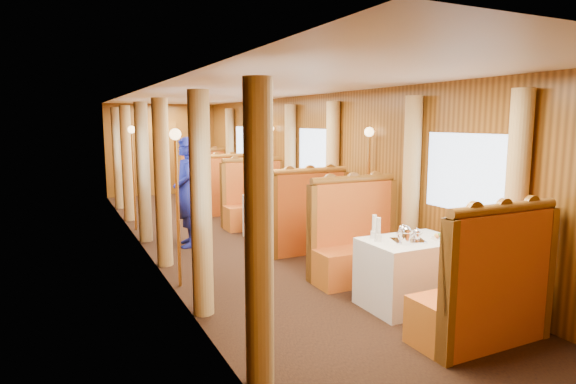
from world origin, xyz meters
TOP-DOWN VIEW (x-y plane):
  - floor at (0.00, 0.00)m, footprint 3.00×12.00m
  - ceiling at (0.00, 0.00)m, footprint 3.00×12.00m
  - wall_far at (0.00, 6.00)m, footprint 3.00×0.01m
  - wall_left at (-1.50, 0.00)m, footprint 0.01×12.00m
  - wall_right at (1.50, 0.00)m, footprint 0.01×12.00m
  - doorway_far at (0.00, 5.97)m, footprint 0.80×0.04m
  - table_near at (0.75, -3.50)m, footprint 1.05×0.72m
  - banquette_near_fwd at (0.75, -4.51)m, footprint 1.30×0.55m
  - banquette_near_aft at (0.75, -2.49)m, footprint 1.30×0.55m
  - table_mid at (0.75, 0.00)m, footprint 1.05×0.72m
  - banquette_mid_fwd at (0.75, -1.01)m, footprint 1.30×0.55m
  - banquette_mid_aft at (0.75, 1.01)m, footprint 1.30×0.55m
  - table_far at (0.75, 3.50)m, footprint 1.05×0.72m
  - banquette_far_fwd at (0.75, 2.49)m, footprint 1.30×0.55m
  - banquette_far_aft at (0.75, 4.51)m, footprint 1.30×0.55m
  - tea_tray at (0.67, -3.54)m, footprint 0.41×0.36m
  - teapot_left at (0.55, -3.63)m, footprint 0.19×0.15m
  - teapot_right at (0.74, -3.59)m, footprint 0.14×0.11m
  - teapot_back at (0.64, -3.47)m, footprint 0.17×0.13m
  - fruit_plate at (1.05, -3.62)m, footprint 0.21×0.21m
  - cup_inboard at (0.36, -3.41)m, footprint 0.08×0.08m
  - cup_outboard at (0.41, -3.27)m, footprint 0.08×0.08m
  - rose_vase_mid at (0.72, -0.03)m, footprint 0.06×0.06m
  - rose_vase_far at (0.78, 3.49)m, footprint 0.06×0.06m
  - window_left_near at (-1.49, -3.50)m, footprint 0.01×1.20m
  - curtain_left_near_a at (-1.38, -4.28)m, footprint 0.22×0.22m
  - curtain_left_near_b at (-1.38, -2.72)m, footprint 0.22×0.22m
  - window_right_near at (1.49, -3.50)m, footprint 0.01×1.20m
  - curtain_right_near_a at (1.38, -4.28)m, footprint 0.22×0.22m
  - curtain_right_near_b at (1.38, -2.72)m, footprint 0.22×0.22m
  - window_left_mid at (-1.49, 0.00)m, footprint 0.01×1.20m
  - curtain_left_mid_a at (-1.38, -0.78)m, footprint 0.22×0.22m
  - curtain_left_mid_b at (-1.38, 0.78)m, footprint 0.22×0.22m
  - window_right_mid at (1.49, 0.00)m, footprint 0.01×1.20m
  - curtain_right_mid_a at (1.38, -0.78)m, footprint 0.22×0.22m
  - curtain_right_mid_b at (1.38, 0.78)m, footprint 0.22×0.22m
  - window_left_far at (-1.49, 3.50)m, footprint 0.01×1.20m
  - curtain_left_far_a at (-1.38, 2.72)m, footprint 0.22×0.22m
  - curtain_left_far_b at (-1.38, 4.28)m, footprint 0.22×0.22m
  - window_right_far at (1.49, 3.50)m, footprint 0.01×1.20m
  - curtain_right_far_a at (1.38, 2.72)m, footprint 0.22×0.22m
  - curtain_right_far_b at (1.38, 4.28)m, footprint 0.22×0.22m
  - sconce_left_fore at (-1.40, -1.75)m, footprint 0.14×0.14m
  - sconce_right_fore at (1.40, -1.75)m, footprint 0.14×0.14m
  - sconce_left_aft at (-1.40, 1.75)m, footprint 0.14×0.14m
  - sconce_right_aft at (1.40, 1.75)m, footprint 0.14×0.14m
  - steward at (-0.81, 0.14)m, footprint 0.52×0.71m
  - passenger at (0.75, 0.77)m, footprint 0.40×0.44m

SIDE VIEW (x-z plane):
  - floor at x=0.00m, z-range -0.01..0.01m
  - table_near at x=0.75m, z-range 0.00..0.75m
  - table_mid at x=0.75m, z-range 0.00..0.75m
  - table_far at x=0.75m, z-range 0.00..0.75m
  - banquette_near_fwd at x=0.75m, z-range -0.25..1.09m
  - banquette_near_aft at x=0.75m, z-range -0.25..1.09m
  - banquette_mid_fwd at x=0.75m, z-range -0.25..1.09m
  - banquette_mid_aft at x=0.75m, z-range -0.25..1.09m
  - banquette_far_fwd at x=0.75m, z-range -0.25..1.09m
  - banquette_far_aft at x=0.75m, z-range -0.25..1.09m
  - passenger at x=0.75m, z-range 0.36..1.12m
  - tea_tray at x=0.67m, z-range 0.75..0.76m
  - fruit_plate at x=1.05m, z-range 0.74..0.80m
  - teapot_right at x=0.74m, z-range 0.75..0.86m
  - teapot_back at x=0.64m, z-range 0.75..0.88m
  - teapot_left at x=0.55m, z-range 0.75..0.90m
  - cup_inboard at x=0.36m, z-range 0.72..0.99m
  - cup_outboard at x=0.41m, z-range 0.72..0.99m
  - steward at x=-0.81m, z-range 0.00..1.79m
  - rose_vase_mid at x=0.72m, z-range 0.75..1.11m
  - rose_vase_far at x=0.78m, z-range 0.75..1.11m
  - doorway_far at x=0.00m, z-range 0.00..2.00m
  - curtain_left_near_a at x=-1.38m, z-range 0.00..2.35m
  - curtain_left_near_b at x=-1.38m, z-range 0.00..2.35m
  - curtain_right_near_a at x=1.38m, z-range 0.00..2.35m
  - curtain_right_near_b at x=1.38m, z-range 0.00..2.35m
  - curtain_left_mid_a at x=-1.38m, z-range 0.00..2.35m
  - curtain_left_mid_b at x=-1.38m, z-range 0.00..2.35m
  - curtain_right_mid_a at x=1.38m, z-range 0.00..2.35m
  - curtain_right_mid_b at x=1.38m, z-range 0.00..2.35m
  - curtain_left_far_a at x=-1.38m, z-range 0.00..2.35m
  - curtain_left_far_b at x=-1.38m, z-range 0.00..2.35m
  - curtain_right_far_a at x=1.38m, z-range 0.00..2.35m
  - curtain_right_far_b at x=1.38m, z-range 0.00..2.35m
  - wall_far at x=0.00m, z-range 0.00..2.50m
  - wall_left at x=-1.50m, z-range 0.00..2.50m
  - wall_right at x=1.50m, z-range 0.00..2.50m
  - sconce_left_fore at x=-1.40m, z-range 0.41..2.36m
  - sconce_right_fore at x=1.40m, z-range 0.41..2.36m
  - sconce_left_aft at x=-1.40m, z-range 0.41..2.36m
  - sconce_right_aft at x=1.40m, z-range 0.41..2.36m
  - window_left_near at x=-1.49m, z-range 1.00..1.90m
  - window_right_near at x=1.49m, z-range 1.00..1.90m
  - window_left_mid at x=-1.49m, z-range 1.00..1.90m
  - window_right_mid at x=1.49m, z-range 1.00..1.90m
  - window_left_far at x=-1.49m, z-range 1.00..1.90m
  - window_right_far at x=1.49m, z-range 1.00..1.90m
  - ceiling at x=0.00m, z-range 2.49..2.51m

